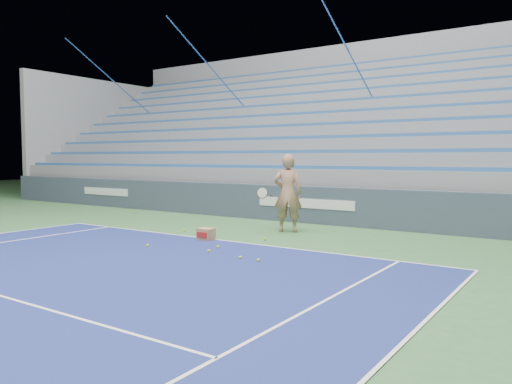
% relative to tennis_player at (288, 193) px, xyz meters
% --- Properties ---
extents(sponsor_barrier, '(30.00, 0.32, 1.10)m').
position_rel_tennis_player_xyz_m(sponsor_barrier, '(-0.45, 1.92, -0.47)').
color(sponsor_barrier, '#364253').
rests_on(sponsor_barrier, ground).
extents(bleachers, '(31.00, 9.15, 7.30)m').
position_rel_tennis_player_xyz_m(bleachers, '(-0.45, 7.64, 1.33)').
color(bleachers, gray).
rests_on(bleachers, ground).
extents(tennis_player, '(1.04, 0.98, 2.05)m').
position_rel_tennis_player_xyz_m(tennis_player, '(0.00, 0.00, 0.00)').
color(tennis_player, tan).
rests_on(tennis_player, ground).
extents(ball_box, '(0.38, 0.30, 0.28)m').
position_rel_tennis_player_xyz_m(ball_box, '(-0.94, -2.21, -0.88)').
color(ball_box, '#A2794E').
rests_on(ball_box, ground).
extents(tennis_ball_0, '(0.07, 0.07, 0.07)m').
position_rel_tennis_player_xyz_m(tennis_ball_0, '(-1.39, -3.66, -0.99)').
color(tennis_ball_0, '#AED52B').
rests_on(tennis_ball_0, ground).
extents(tennis_ball_1, '(0.07, 0.07, 0.07)m').
position_rel_tennis_player_xyz_m(tennis_ball_1, '(0.11, -3.37, -0.99)').
color(tennis_ball_1, '#AED52B').
rests_on(tennis_ball_1, ground).
extents(tennis_ball_2, '(0.07, 0.07, 0.07)m').
position_rel_tennis_player_xyz_m(tennis_ball_2, '(0.25, -1.47, -0.99)').
color(tennis_ball_2, '#AED52B').
rests_on(tennis_ball_2, ground).
extents(tennis_ball_3, '(0.07, 0.07, 0.07)m').
position_rel_tennis_player_xyz_m(tennis_ball_3, '(1.48, -3.58, -0.99)').
color(tennis_ball_3, '#AED52B').
rests_on(tennis_ball_3, ground).
extents(tennis_ball_4, '(0.07, 0.07, 0.07)m').
position_rel_tennis_player_xyz_m(tennis_ball_4, '(-0.03, -2.90, -0.99)').
color(tennis_ball_4, '#AED52B').
rests_on(tennis_ball_4, ground).
extents(tennis_ball_5, '(0.07, 0.07, 0.07)m').
position_rel_tennis_player_xyz_m(tennis_ball_5, '(1.05, -3.56, -0.99)').
color(tennis_ball_5, '#AED52B').
rests_on(tennis_ball_5, ground).
extents(tennis_ball_6, '(0.07, 0.07, 0.07)m').
position_rel_tennis_player_xyz_m(tennis_ball_6, '(-2.33, -1.44, -0.99)').
color(tennis_ball_6, '#AED52B').
rests_on(tennis_ball_6, ground).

